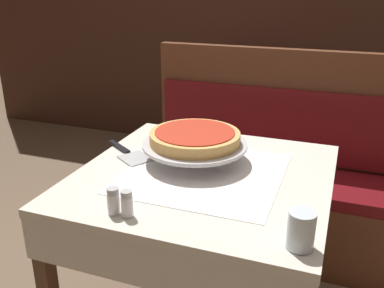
% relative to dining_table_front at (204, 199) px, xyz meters
% --- Properties ---
extents(dining_table_front, '(0.87, 0.87, 0.77)m').
position_rel_dining_table_front_xyz_m(dining_table_front, '(0.00, 0.00, 0.00)').
color(dining_table_front, beige).
rests_on(dining_table_front, ground_plane).
extents(dining_table_rear, '(0.67, 0.67, 0.77)m').
position_rel_dining_table_front_xyz_m(dining_table_rear, '(-0.28, 1.64, -0.02)').
color(dining_table_rear, red).
rests_on(dining_table_rear, ground_plane).
extents(booth_bench, '(1.46, 0.44, 1.07)m').
position_rel_dining_table_front_xyz_m(booth_bench, '(0.15, 0.81, -0.34)').
color(booth_bench, brown).
rests_on(booth_bench, ground_plane).
extents(back_wall_panel, '(6.00, 0.04, 2.40)m').
position_rel_dining_table_front_xyz_m(back_wall_panel, '(0.00, 2.19, 0.53)').
color(back_wall_panel, '#3D2319').
rests_on(back_wall_panel, ground_plane).
extents(pizza_pan_stand, '(0.39, 0.39, 0.07)m').
position_rel_dining_table_front_xyz_m(pizza_pan_stand, '(-0.06, 0.08, 0.17)').
color(pizza_pan_stand, '#ADADB2').
rests_on(pizza_pan_stand, dining_table_front).
extents(deep_dish_pizza, '(0.33, 0.33, 0.05)m').
position_rel_dining_table_front_xyz_m(deep_dish_pizza, '(-0.06, 0.08, 0.20)').
color(deep_dish_pizza, tan).
rests_on(deep_dish_pizza, pizza_pan_stand).
extents(pizza_server, '(0.26, 0.20, 0.01)m').
position_rel_dining_table_front_xyz_m(pizza_server, '(-0.33, 0.06, 0.11)').
color(pizza_server, '#BCBCC1').
rests_on(pizza_server, dining_table_front).
extents(water_glass_near, '(0.07, 0.07, 0.10)m').
position_rel_dining_table_front_xyz_m(water_glass_near, '(0.37, -0.34, 0.16)').
color(water_glass_near, silver).
rests_on(water_glass_near, dining_table_front).
extents(salt_shaker, '(0.04, 0.04, 0.08)m').
position_rel_dining_table_front_xyz_m(salt_shaker, '(-0.15, -0.36, 0.14)').
color(salt_shaker, silver).
rests_on(salt_shaker, dining_table_front).
extents(pepper_shaker, '(0.03, 0.03, 0.08)m').
position_rel_dining_table_front_xyz_m(pepper_shaker, '(-0.11, -0.36, 0.14)').
color(pepper_shaker, silver).
rests_on(pepper_shaker, dining_table_front).
extents(condiment_caddy, '(0.11, 0.11, 0.18)m').
position_rel_dining_table_front_xyz_m(condiment_caddy, '(-0.21, 1.70, 0.15)').
color(condiment_caddy, black).
rests_on(condiment_caddy, dining_table_rear).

